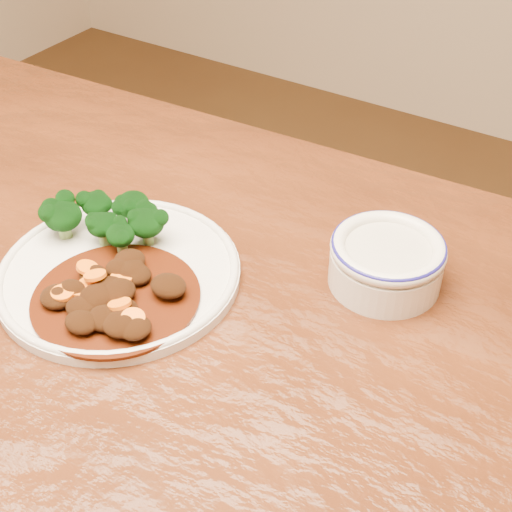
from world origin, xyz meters
The scene contains 5 objects.
dining_table centered at (0.00, 0.00, 0.67)m, with size 1.54×0.97×0.75m.
dinner_plate centered at (-0.04, 0.06, 0.76)m, with size 0.28×0.28×0.02m.
broccoli_florets centered at (-0.10, 0.10, 0.79)m, with size 0.14×0.11×0.05m.
mince_stew centered at (-0.01, 0.01, 0.77)m, with size 0.19×0.19×0.03m.
dip_bowl centered at (0.22, 0.22, 0.78)m, with size 0.13×0.13×0.06m.
Camera 1 is at (0.43, -0.39, 1.29)m, focal length 50.00 mm.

